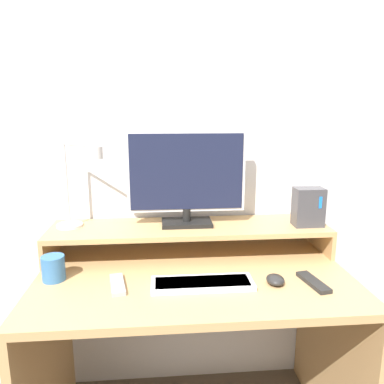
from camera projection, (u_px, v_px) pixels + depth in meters
name	position (u px, v px, depth m)	size (l,w,h in m)	color
wall_back	(186.00, 141.00, 1.76)	(6.00, 0.05, 2.50)	silver
desk	(194.00, 323.00, 1.53)	(1.23, 0.72, 0.76)	tan
monitor_shelf	(190.00, 230.00, 1.67)	(1.23, 0.29, 0.13)	tan
monitor	(187.00, 177.00, 1.63)	(0.52, 0.13, 0.42)	black
desk_lamp	(80.00, 186.00, 1.56)	(0.23, 0.21, 0.37)	silver
router_dock	(308.00, 207.00, 1.65)	(0.13, 0.08, 0.17)	#3D3D42
keyboard	(202.00, 283.00, 1.38)	(0.38, 0.12, 0.02)	white
mouse	(275.00, 280.00, 1.39)	(0.07, 0.08, 0.03)	black
remote_control	(117.00, 285.00, 1.37)	(0.08, 0.17, 0.02)	#99999E
remote_secondary	(313.00, 282.00, 1.39)	(0.08, 0.17, 0.02)	black
mug	(53.00, 268.00, 1.42)	(0.09, 0.09, 0.10)	#33669E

